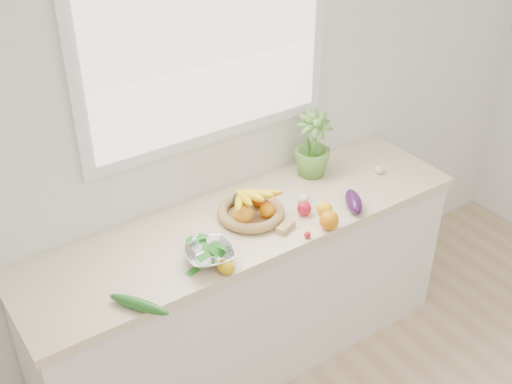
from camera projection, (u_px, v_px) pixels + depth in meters
back_wall at (209, 112)px, 3.02m from camera, size 4.50×0.02×2.70m
counter_cabinet at (246, 294)px, 3.31m from camera, size 2.20×0.58×0.86m
countertop at (245, 223)px, 3.07m from camera, size 2.24×0.62×0.04m
window_frame at (207, 30)px, 2.80m from camera, size 1.30×0.03×1.10m
window_pane at (209, 31)px, 2.78m from camera, size 1.18×0.01×0.98m
orange_loose at (329, 220)px, 2.97m from camera, size 0.12×0.12×0.09m
lemon_a at (226, 267)px, 2.71m from camera, size 0.09×0.10×0.07m
lemon_b at (330, 222)px, 2.98m from camera, size 0.08×0.09×0.07m
lemon_c at (324, 208)px, 3.08m from camera, size 0.10×0.09×0.06m
apple at (304, 208)px, 3.08m from camera, size 0.08×0.08×0.07m
ginger at (286, 227)px, 2.98m from camera, size 0.11×0.08×0.03m
garlic_a at (303, 198)px, 3.17m from camera, size 0.07×0.07×0.05m
garlic_b at (269, 198)px, 3.18m from camera, size 0.07×0.07×0.05m
garlic_c at (379, 170)px, 3.41m from camera, size 0.06×0.06×0.04m
eggplant at (354, 202)px, 3.12m from camera, size 0.16×0.21×0.08m
cucumber at (139, 304)px, 2.53m from camera, size 0.19×0.26×0.05m
radish at (307, 235)px, 2.93m from camera, size 0.04×0.04×0.03m
potted_herb at (313, 145)px, 3.32m from camera, size 0.23×0.23×0.35m
fruit_basket at (250, 209)px, 3.05m from camera, size 0.35×0.35×0.18m
colander_with_spinach at (209, 251)px, 2.76m from camera, size 0.26×0.26×0.12m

